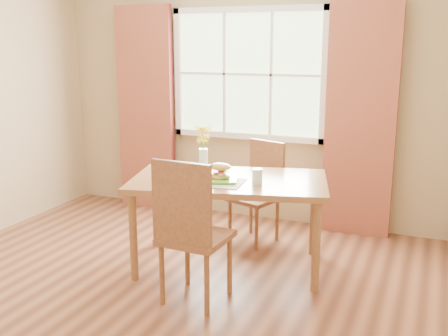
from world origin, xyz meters
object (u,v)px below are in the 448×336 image
object	(u,v)px
flower_vase	(203,143)
chair_near	(189,227)
water_glass	(257,177)
croissant_sandwich	(220,171)
chair_far	(259,187)
dining_table	(229,188)

from	to	relation	value
flower_vase	chair_near	bearing A→B (deg)	-71.49
chair_near	water_glass	xyz separation A→B (m)	(0.27, 0.64, 0.23)
croissant_sandwich	chair_far	bearing A→B (deg)	81.51
chair_far	water_glass	world-z (taller)	chair_far
croissant_sandwich	flower_vase	distance (m)	0.41
croissant_sandwich	flower_vase	bearing A→B (deg)	129.84
chair_far	croissant_sandwich	world-z (taller)	chair_far
croissant_sandwich	chair_near	bearing A→B (deg)	-92.22
water_glass	flower_vase	size ratio (longest dim) A/B	0.31
dining_table	chair_near	xyz separation A→B (m)	(-0.01, -0.71, -0.09)
dining_table	flower_vase	size ratio (longest dim) A/B	4.38
dining_table	chair_far	world-z (taller)	chair_far
flower_vase	water_glass	bearing A→B (deg)	-22.50
croissant_sandwich	water_glass	size ratio (longest dim) A/B	1.56
flower_vase	croissant_sandwich	bearing A→B (deg)	-45.65
croissant_sandwich	flower_vase	xyz separation A→B (m)	(-0.27, 0.28, 0.15)
chair_near	flower_vase	world-z (taller)	flower_vase
chair_near	croissant_sandwich	distance (m)	0.65
water_glass	chair_near	bearing A→B (deg)	-112.47
chair_far	water_glass	bearing A→B (deg)	-53.86
water_glass	flower_vase	bearing A→B (deg)	157.50
dining_table	chair_far	size ratio (longest dim) A/B	1.84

